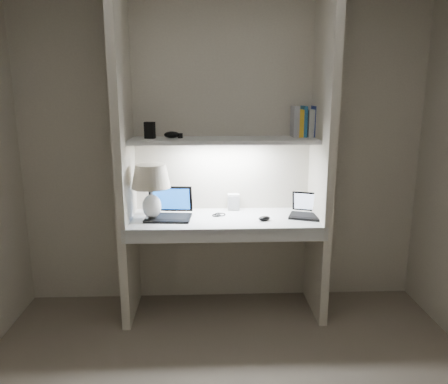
{
  "coord_description": "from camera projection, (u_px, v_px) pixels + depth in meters",
  "views": [
    {
      "loc": [
        -0.13,
        -1.96,
        1.72
      ],
      "look_at": [
        -0.01,
        1.05,
        1.01
      ],
      "focal_mm": 35.0,
      "sensor_mm": 36.0,
      "label": 1
    }
  ],
  "objects": [
    {
      "name": "laptop_main",
      "position": [
        169.0,
        211.0,
        3.33
      ],
      "size": [
        0.36,
        0.32,
        0.23
      ],
      "rotation": [
        0.0,
        0.0,
        -0.07
      ],
      "color": "black",
      "rests_on": "desk"
    },
    {
      "name": "alcove_panel_left",
      "position": [
        124.0,
        156.0,
        3.18
      ],
      "size": [
        0.06,
        0.55,
        2.5
      ],
      "primitive_type": "cube",
      "color": "beige",
      "rests_on": "floor"
    },
    {
      "name": "shelf_gadget",
      "position": [
        172.0,
        135.0,
        3.28
      ],
      "size": [
        0.12,
        0.09,
        0.05
      ],
      "primitive_type": "ellipsoid",
      "rotation": [
        0.0,
        0.0,
        0.08
      ],
      "color": "black",
      "rests_on": "shelf"
    },
    {
      "name": "speaker",
      "position": [
        233.0,
        202.0,
        3.53
      ],
      "size": [
        0.1,
        0.07,
        0.13
      ],
      "primitive_type": "cube",
      "rotation": [
        0.0,
        0.0,
        0.04
      ],
      "color": "silver",
      "rests_on": "desk"
    },
    {
      "name": "shelf",
      "position": [
        224.0,
        140.0,
        3.28
      ],
      "size": [
        1.4,
        0.36,
        0.03
      ],
      "primitive_type": "cube",
      "color": "silver",
      "rests_on": "back_wall"
    },
    {
      "name": "desk_apron",
      "position": [
        226.0,
        235.0,
        3.08
      ],
      "size": [
        1.46,
        0.03,
        0.1
      ],
      "primitive_type": "cube",
      "color": "silver",
      "rests_on": "desk"
    },
    {
      "name": "strip_light",
      "position": [
        224.0,
        143.0,
        3.29
      ],
      "size": [
        0.6,
        0.04,
        0.02
      ],
      "primitive_type": "cube",
      "color": "white",
      "rests_on": "shelf"
    },
    {
      "name": "alcove_panel_right",
      "position": [
        322.0,
        155.0,
        3.24
      ],
      "size": [
        0.06,
        0.55,
        2.5
      ],
      "primitive_type": "cube",
      "color": "beige",
      "rests_on": "floor"
    },
    {
      "name": "cable_coil",
      "position": [
        220.0,
        214.0,
        3.4
      ],
      "size": [
        0.1,
        0.1,
        0.01
      ],
      "primitive_type": "torus",
      "rotation": [
        0.0,
        0.0,
        -0.14
      ],
      "color": "black",
      "rests_on": "desk"
    },
    {
      "name": "book_row",
      "position": [
        306.0,
        122.0,
        3.38
      ],
      "size": [
        0.22,
        0.16,
        0.24
      ],
      "color": "silver",
      "rests_on": "shelf"
    },
    {
      "name": "table_lamp",
      "position": [
        151.0,
        183.0,
        3.21
      ],
      "size": [
        0.29,
        0.29,
        0.42
      ],
      "color": "white",
      "rests_on": "desk"
    },
    {
      "name": "back_wall",
      "position": [
        223.0,
        150.0,
        3.48
      ],
      "size": [
        3.2,
        0.01,
        2.5
      ],
      "primitive_type": "cube",
      "color": "beige",
      "rests_on": "floor"
    },
    {
      "name": "mouse",
      "position": [
        264.0,
        218.0,
        3.25
      ],
      "size": [
        0.11,
        0.09,
        0.03
      ],
      "primitive_type": "ellipsoid",
      "rotation": [
        0.0,
        0.0,
        0.32
      ],
      "color": "black",
      "rests_on": "desk"
    },
    {
      "name": "desk",
      "position": [
        224.0,
        220.0,
        3.33
      ],
      "size": [
        1.4,
        0.55,
        0.04
      ],
      "primitive_type": "cube",
      "color": "white",
      "rests_on": "alcove_panel_left"
    },
    {
      "name": "laptop_netbook",
      "position": [
        309.0,
        211.0,
        3.36
      ],
      "size": [
        0.34,
        0.32,
        0.18
      ],
      "rotation": [
        0.0,
        0.0,
        -0.33
      ],
      "color": "black",
      "rests_on": "desk"
    },
    {
      "name": "sticky_note",
      "position": [
        153.0,
        218.0,
        3.31
      ],
      "size": [
        0.11,
        0.11,
        0.0
      ],
      "primitive_type": "cube",
      "rotation": [
        0.0,
        0.0,
        0.52
      ],
      "color": "yellow",
      "rests_on": "desk"
    },
    {
      "name": "shelf_box",
      "position": [
        150.0,
        130.0,
        3.25
      ],
      "size": [
        0.08,
        0.07,
        0.12
      ],
      "primitive_type": "cube",
      "rotation": [
        0.0,
        0.0,
        -0.26
      ],
      "color": "black",
      "rests_on": "shelf"
    }
  ]
}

